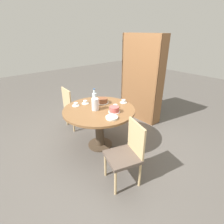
{
  "coord_description": "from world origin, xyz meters",
  "views": [
    {
      "loc": [
        2.2,
        -1.6,
        1.97
      ],
      "look_at": [
        0.0,
        0.29,
        0.6
      ],
      "focal_mm": 28.0,
      "sensor_mm": 36.0,
      "label": 1
    }
  ],
  "objects": [
    {
      "name": "cake_second",
      "position": [
        0.27,
        0.11,
        0.79
      ],
      "size": [
        0.19,
        0.19,
        0.1
      ],
      "color": "white",
      "rests_on": "dining_table"
    },
    {
      "name": "cup_b",
      "position": [
        -0.38,
        -0.23,
        0.77
      ],
      "size": [
        0.13,
        0.13,
        0.06
      ],
      "color": "silver",
      "rests_on": "dining_table"
    },
    {
      "name": "cup_c",
      "position": [
        0.14,
        0.25,
        0.77
      ],
      "size": [
        0.13,
        0.13,
        0.06
      ],
      "color": "silver",
      "rests_on": "dining_table"
    },
    {
      "name": "dining_table",
      "position": [
        0.0,
        0.0,
        0.6
      ],
      "size": [
        1.23,
        1.23,
        0.75
      ],
      "color": "#473828",
      "rests_on": "ground_plane"
    },
    {
      "name": "chair_b",
      "position": [
        0.9,
        -0.22,
        0.47
      ],
      "size": [
        0.53,
        0.53,
        0.9
      ],
      "rotation": [
        0.0,
        0.0,
        5.97
      ],
      "color": "tan",
      "rests_on": "ground_plane"
    },
    {
      "name": "water_bottle",
      "position": [
        -0.13,
        0.01,
        0.88
      ],
      "size": [
        0.07,
        0.07,
        0.33
      ],
      "color": "silver",
      "rests_on": "dining_table"
    },
    {
      "name": "chair_a",
      "position": [
        -0.93,
        0.01,
        0.47
      ],
      "size": [
        0.45,
        0.45,
        0.9
      ],
      "rotation": [
        0.0,
        0.0,
        3.06
      ],
      "color": "tan",
      "rests_on": "ground_plane"
    },
    {
      "name": "cake_main",
      "position": [
        -0.17,
        0.21,
        0.79
      ],
      "size": [
        0.22,
        0.22,
        0.09
      ],
      "color": "white",
      "rests_on": "dining_table"
    },
    {
      "name": "plate_stack",
      "position": [
        0.41,
        -0.06,
        0.76
      ],
      "size": [
        0.19,
        0.19,
        0.03
      ],
      "color": "white",
      "rests_on": "dining_table"
    },
    {
      "name": "coffee_pot",
      "position": [
        -0.01,
        -0.07,
        0.86
      ],
      "size": [
        0.12,
        0.12,
        0.24
      ],
      "color": "silver",
      "rests_on": "dining_table"
    },
    {
      "name": "ground_plane",
      "position": [
        0.0,
        0.0,
        0.0
      ],
      "size": [
        14.0,
        14.0,
        0.0
      ],
      "primitive_type": "plane",
      "color": "#56514C"
    },
    {
      "name": "cup_a",
      "position": [
        0.07,
        0.52,
        0.77
      ],
      "size": [
        0.13,
        0.13,
        0.06
      ],
      "color": "silver",
      "rests_on": "dining_table"
    },
    {
      "name": "bookshelf",
      "position": [
        -0.34,
        1.45,
        0.93
      ],
      "size": [
        1.03,
        0.28,
        1.91
      ],
      "rotation": [
        0.0,
        0.0,
        3.14
      ],
      "color": "brown",
      "rests_on": "ground_plane"
    },
    {
      "name": "cup_d",
      "position": [
        -0.36,
        -0.04,
        0.77
      ],
      "size": [
        0.13,
        0.13,
        0.06
      ],
      "color": "silver",
      "rests_on": "dining_table"
    }
  ]
}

